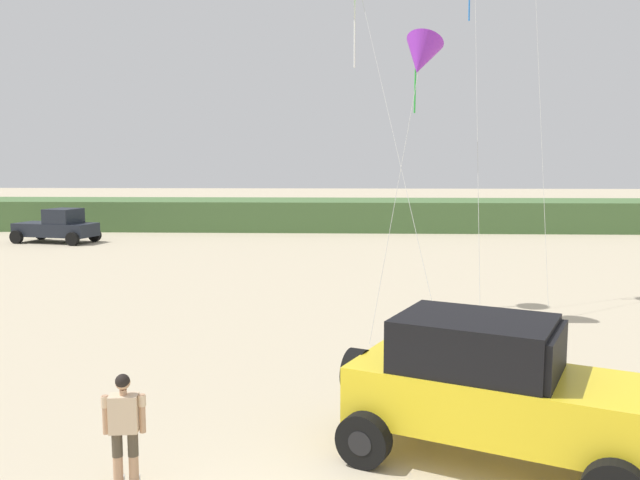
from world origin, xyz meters
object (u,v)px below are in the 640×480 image
at_px(kite_green_box, 421,57).
at_px(person_watching, 124,424).
at_px(jeep, 492,387).
at_px(distant_pickup, 58,227).

bearing_deg(kite_green_box, person_watching, -117.15).
bearing_deg(person_watching, jeep, 10.55).
xyz_separation_m(jeep, kite_green_box, (-0.19, 9.11, 6.35)).
height_order(person_watching, kite_green_box, kite_green_box).
height_order(jeep, person_watching, jeep).
xyz_separation_m(person_watching, distant_pickup, (-13.60, 28.18, 0.00)).
height_order(distant_pickup, kite_green_box, kite_green_box).
bearing_deg(jeep, kite_green_box, 91.18).
height_order(person_watching, distant_pickup, distant_pickup).
bearing_deg(distant_pickup, kite_green_box, -43.89).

